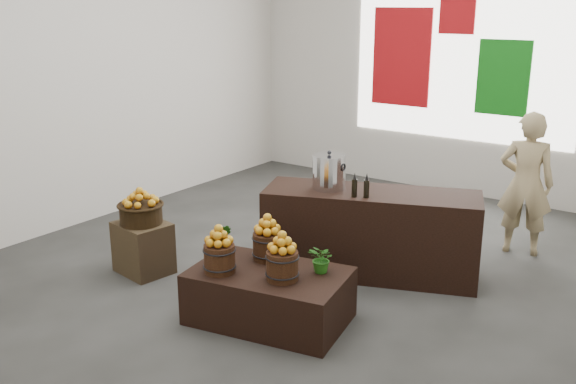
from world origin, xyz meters
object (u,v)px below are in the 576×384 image
Objects in this scene: stock_pot_left at (329,173)px; shopper at (526,184)px; display_table at (269,296)px; crate at (143,248)px; wicker_basket at (141,214)px; counter at (370,233)px.

shopper reaches higher than stock_pot_left.
display_table is at bearing -81.72° from stock_pot_left.
wicker_basket reaches higher than crate.
counter reaches higher than display_table.
display_table is 4.03× the size of stock_pot_left.
shopper is (1.49, 1.63, -0.25)m from stock_pot_left.
crate is 1.62× the size of stock_pot_left.
display_table is at bearing -120.19° from counter.
shopper is (1.09, 1.48, 0.35)m from counter.
wicker_basket is at bearing 29.21° from shopper.
crate is 0.34× the size of shopper.
stock_pot_left is (1.50, 1.16, 0.41)m from wicker_basket.
shopper reaches higher than crate.
stock_pot_left is 0.21× the size of shopper.
crate is at bearing -142.28° from stock_pot_left.
crate is at bearing 29.21° from shopper.
counter is at bearing 70.17° from display_table.
shopper is at bearing 54.77° from display_table.
wicker_basket is 0.32× the size of display_table.
stock_pot_left reaches higher than counter.
shopper reaches higher than wicker_basket.
shopper is at bearing 43.03° from crate.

